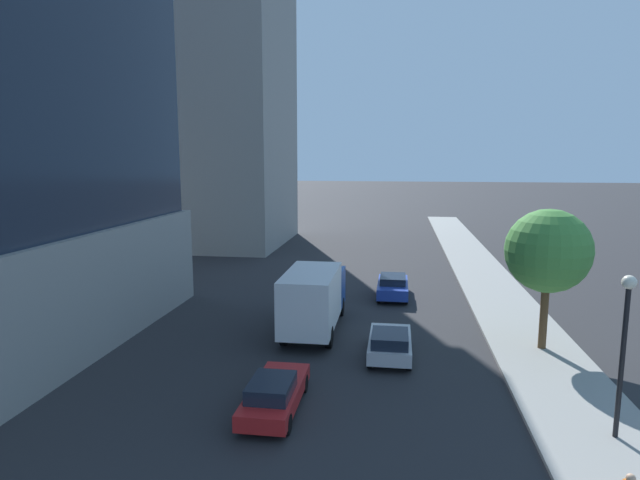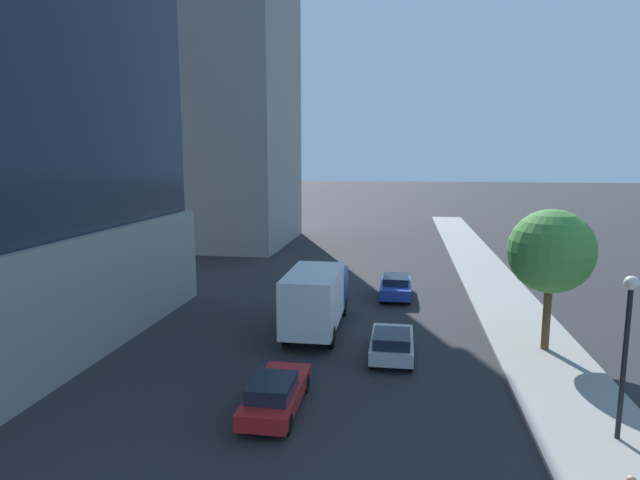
% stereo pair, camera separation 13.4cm
% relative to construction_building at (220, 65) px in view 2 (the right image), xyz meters
% --- Properties ---
extents(sidewalk, '(4.15, 120.00, 0.15)m').
position_rel_construction_building_xyz_m(sidewalk, '(25.06, -33.07, -18.06)').
color(sidewalk, gray).
rests_on(sidewalk, ground).
extents(construction_building, '(18.67, 16.91, 40.98)m').
position_rel_construction_building_xyz_m(construction_building, '(0.00, 0.00, 0.00)').
color(construction_building, gray).
rests_on(construction_building, ground).
extents(street_lamp, '(0.44, 0.44, 5.27)m').
position_rel_construction_building_xyz_m(street_lamp, '(25.56, -36.47, -14.49)').
color(street_lamp, black).
rests_on(street_lamp, sidewalk).
extents(street_tree, '(3.83, 3.83, 6.52)m').
position_rel_construction_building_xyz_m(street_tree, '(25.34, -28.45, -13.40)').
color(street_tree, brown).
rests_on(street_tree, sidewalk).
extents(car_silver, '(1.88, 4.14, 1.40)m').
position_rel_construction_building_xyz_m(car_silver, '(18.32, -30.41, -17.42)').
color(car_silver, '#B7B7BC').
rests_on(car_silver, ground).
extents(car_red, '(1.73, 4.65, 1.38)m').
position_rel_construction_building_xyz_m(car_red, '(14.36, -36.12, -17.45)').
color(car_red, red).
rests_on(car_red, ground).
extents(car_blue, '(1.91, 4.59, 1.43)m').
position_rel_construction_building_xyz_m(car_blue, '(18.32, -19.73, -17.40)').
color(car_blue, '#233D9E').
rests_on(car_blue, ground).
extents(box_truck, '(2.47, 7.66, 3.36)m').
position_rel_construction_building_xyz_m(box_truck, '(14.36, -27.22, -16.26)').
color(box_truck, '#1E4799').
rests_on(box_truck, ground).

